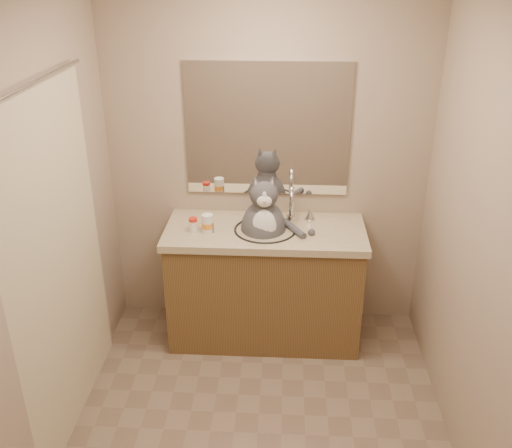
{
  "coord_description": "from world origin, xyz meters",
  "views": [
    {
      "loc": [
        0.13,
        -2.46,
        2.5
      ],
      "look_at": [
        -0.04,
        0.65,
        1.03
      ],
      "focal_mm": 40.0,
      "sensor_mm": 36.0,
      "label": 1
    }
  ],
  "objects_px": {
    "cat": "(264,225)",
    "pill_bottle_redcap": "(193,225)",
    "pill_bottle_orange": "(208,224)",
    "grey_canister": "(211,228)"
  },
  "relations": [
    {
      "from": "cat",
      "to": "pill_bottle_redcap",
      "type": "xyz_separation_m",
      "value": [
        -0.46,
        -0.05,
        0.02
      ]
    },
    {
      "from": "cat",
      "to": "pill_bottle_redcap",
      "type": "bearing_deg",
      "value": -178.27
    },
    {
      "from": "cat",
      "to": "pill_bottle_orange",
      "type": "relative_size",
      "value": 4.74
    },
    {
      "from": "pill_bottle_orange",
      "to": "pill_bottle_redcap",
      "type": "bearing_deg",
      "value": 175.5
    },
    {
      "from": "cat",
      "to": "pill_bottle_redcap",
      "type": "relative_size",
      "value": 6.21
    },
    {
      "from": "pill_bottle_orange",
      "to": "grey_canister",
      "type": "relative_size",
      "value": 1.89
    },
    {
      "from": "cat",
      "to": "pill_bottle_redcap",
      "type": "height_order",
      "value": "cat"
    },
    {
      "from": "pill_bottle_redcap",
      "to": "pill_bottle_orange",
      "type": "relative_size",
      "value": 0.76
    },
    {
      "from": "pill_bottle_redcap",
      "to": "pill_bottle_orange",
      "type": "distance_m",
      "value": 0.1
    },
    {
      "from": "pill_bottle_redcap",
      "to": "pill_bottle_orange",
      "type": "bearing_deg",
      "value": -4.5
    }
  ]
}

